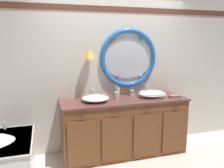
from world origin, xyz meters
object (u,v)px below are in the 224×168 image
toothbrush_holder_left (116,95)px  toothbrush_holder_right (132,92)px  sink_basin_left (96,98)px  folded_hand_towel (174,96)px  soap_dispenser (118,92)px  sink_basin_right (152,94)px

toothbrush_holder_left → toothbrush_holder_right: (0.32, 0.14, -0.01)m
sink_basin_left → folded_hand_towel: sink_basin_left is taller
soap_dispenser → folded_hand_towel: (0.86, -0.36, -0.05)m
toothbrush_holder_left → soap_dispenser: toothbrush_holder_left is taller
sink_basin_left → toothbrush_holder_left: bearing=15.5°
sink_basin_right → folded_hand_towel: size_ratio=2.41×
sink_basin_right → toothbrush_holder_left: (-0.59, 0.10, 0.00)m
sink_basin_right → toothbrush_holder_right: (-0.26, 0.24, -0.01)m
sink_basin_right → soap_dispenser: bearing=153.4°
toothbrush_holder_right → folded_hand_towel: 0.70m
soap_dispenser → folded_hand_towel: soap_dispenser is taller
toothbrush_holder_left → folded_hand_towel: toothbrush_holder_left is taller
sink_basin_right → soap_dispenser: size_ratio=2.83×
folded_hand_towel → toothbrush_holder_right: bearing=151.2°
sink_basin_right → toothbrush_holder_left: toothbrush_holder_left is taller
toothbrush_holder_right → soap_dispenser: size_ratio=1.38×
sink_basin_left → folded_hand_towel: bearing=-4.5°
sink_basin_left → toothbrush_holder_left: (0.36, 0.10, 0.01)m
toothbrush_holder_left → toothbrush_holder_right: 0.35m
sink_basin_right → toothbrush_holder_left: bearing=170.4°
sink_basin_left → soap_dispenser: 0.51m
sink_basin_left → toothbrush_holder_right: 0.72m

